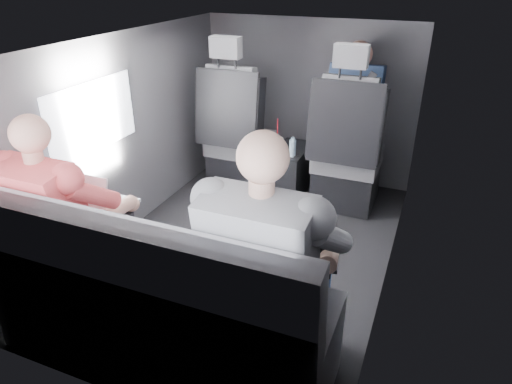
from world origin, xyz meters
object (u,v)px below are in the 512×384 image
at_px(laptop_black, 296,249).
at_px(soda_cup, 277,145).
at_px(rear_bench, 157,312).
at_px(passenger_rear_right, 271,267).
at_px(front_seat_right, 346,159).
at_px(laptop_white, 95,201).
at_px(water_bottle, 293,148).
at_px(passenger_rear_left, 69,223).
at_px(passenger_front_right, 354,105).
at_px(front_seat_left, 238,143).
at_px(center_console, 291,172).

bearing_deg(laptop_black, soda_cup, 112.54).
xyz_separation_m(rear_bench, passenger_rear_right, (0.52, 0.09, 0.33)).
xyz_separation_m(front_seat_right, laptop_white, (-0.98, -1.61, 0.23)).
relative_size(soda_cup, laptop_black, 0.74).
relative_size(soda_cup, water_bottle, 1.87).
bearing_deg(passenger_rear_left, passenger_front_right, 65.39).
distance_m(front_seat_left, soda_cup, 0.40).
height_order(front_seat_left, center_console, front_seat_left).
bearing_deg(passenger_rear_left, front_seat_left, 87.70).
bearing_deg(soda_cup, passenger_rear_left, -104.73).
distance_m(front_seat_right, passenger_rear_left, 2.06).
distance_m(laptop_black, passenger_front_right, 1.91).
height_order(center_console, soda_cup, soda_cup).
height_order(front_seat_right, laptop_black, front_seat_right).
xyz_separation_m(front_seat_right, center_console, (-0.45, 0.04, -0.20)).
distance_m(center_console, soda_cup, 0.31).
relative_size(front_seat_left, rear_bench, 0.79).
relative_size(front_seat_right, passenger_front_right, 1.59).
xyz_separation_m(center_console, rear_bench, (-0.00, -1.94, 0.11)).
bearing_deg(laptop_white, front_seat_right, 58.77).
xyz_separation_m(front_seat_left, passenger_rear_right, (0.97, -1.81, 0.24)).
relative_size(soda_cup, passenger_rear_right, 0.23).
bearing_deg(laptop_black, front_seat_left, 121.80).
distance_m(laptop_black, passenger_rear_left, 1.10).
xyz_separation_m(soda_cup, passenger_rear_left, (-0.45, -1.71, 0.14)).
bearing_deg(front_seat_left, passenger_rear_right, -61.88).
bearing_deg(water_bottle, rear_bench, -91.69).
height_order(soda_cup, laptop_black, laptop_black).
bearing_deg(soda_cup, passenger_front_right, 35.61).
xyz_separation_m(front_seat_left, center_console, (0.45, 0.04, -0.20)).
bearing_deg(passenger_rear_right, laptop_black, 73.47).
relative_size(front_seat_right, soda_cup, 4.49).
relative_size(front_seat_left, laptop_white, 4.00).
relative_size(rear_bench, passenger_front_right, 2.01).
bearing_deg(laptop_black, laptop_white, 178.54).
distance_m(rear_bench, water_bottle, 1.81).
bearing_deg(laptop_black, rear_bench, -155.02).
xyz_separation_m(water_bottle, passenger_rear_left, (-0.58, -1.70, 0.14)).
bearing_deg(front_seat_right, front_seat_left, 180.00).
bearing_deg(laptop_black, passenger_front_right, 94.31).
xyz_separation_m(center_console, laptop_black, (0.57, -1.68, 0.43)).
height_order(soda_cup, passenger_rear_right, passenger_rear_right).
relative_size(water_bottle, laptop_white, 0.48).
bearing_deg(front_seat_left, soda_cup, -14.54).
xyz_separation_m(water_bottle, laptop_white, (-0.58, -1.51, 0.16)).
distance_m(rear_bench, soda_cup, 1.81).
height_order(front_seat_left, water_bottle, front_seat_left).
bearing_deg(water_bottle, passenger_front_right, 44.35).
relative_size(laptop_black, passenger_rear_left, 0.32).
bearing_deg(front_seat_right, laptop_white, -121.23).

